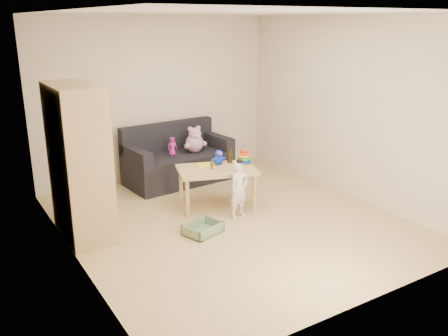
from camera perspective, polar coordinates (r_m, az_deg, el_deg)
room at (r=5.85m, az=0.88°, el=5.39°), size 4.50×4.50×4.50m
wardrobe at (r=5.82m, az=-17.05°, el=0.64°), size 0.51×1.02×1.83m
sofa at (r=7.69m, az=-5.46°, el=0.01°), size 1.73×0.97×0.47m
play_table at (r=6.63m, az=-0.87°, el=-2.34°), size 1.22×0.97×0.56m
storage_bin at (r=5.88m, az=-2.57°, el=-7.26°), size 0.52×0.45×0.13m
toddler at (r=6.24m, az=1.82°, el=-2.66°), size 0.31×0.23×0.76m
pink_bear at (r=7.67m, az=-3.58°, el=3.24°), size 0.36×0.32×0.36m
doll at (r=7.49m, az=-6.23°, el=2.57°), size 0.15×0.10×0.30m
ring_stacker at (r=6.69m, az=2.45°, el=1.14°), size 0.20×0.20×0.23m
brown_bottle at (r=6.78m, az=0.70°, el=1.39°), size 0.07×0.07×0.21m
blue_plush at (r=6.69m, az=-0.67°, el=1.32°), size 0.20×0.18×0.22m
wooden_figure at (r=6.47m, az=-1.49°, el=0.31°), size 0.05×0.04×0.12m
yellow_book at (r=6.66m, az=-2.16°, el=0.35°), size 0.28×0.28×0.02m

